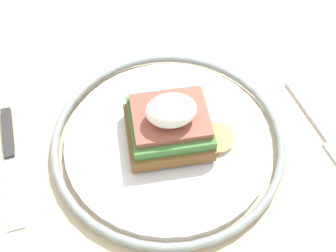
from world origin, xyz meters
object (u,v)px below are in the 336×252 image
Objects in this scene: sandwich at (170,123)px; plate at (168,139)px; fork at (319,126)px; knife at (10,154)px.

plate is at bearing 2.63° from sandwich.
fork is (-0.19, 0.01, -0.04)m from sandwich.
sandwich reaches higher than plate.
sandwich is at bearing -177.37° from plate.
sandwich is 0.75× the size of knife.
plate is at bearing -2.48° from fork.
sandwich is 0.19m from fork.
plate is 0.19m from knife.
plate is 0.03m from sandwich.
plate is 0.19m from fork.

